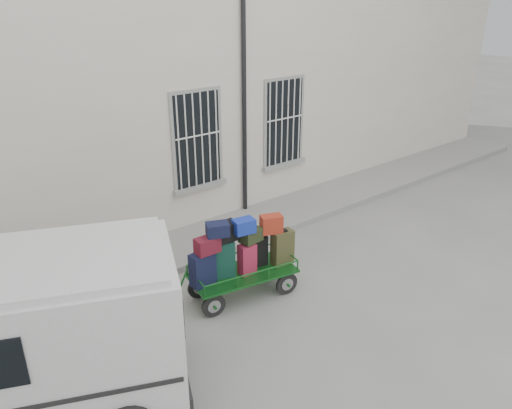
{
  "coord_description": "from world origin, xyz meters",
  "views": [
    {
      "loc": [
        -6.38,
        -6.66,
        5.45
      ],
      "look_at": [
        -0.23,
        1.0,
        1.22
      ],
      "focal_mm": 35.0,
      "sensor_mm": 36.0,
      "label": 1
    }
  ],
  "objects": [
    {
      "name": "luggage_cart",
      "position": [
        -1.48,
        -0.1,
        0.9
      ],
      "size": [
        2.41,
        1.26,
        1.68
      ],
      "rotation": [
        0.0,
        0.0,
        -0.18
      ],
      "color": "black",
      "rests_on": "ground"
    },
    {
      "name": "building",
      "position": [
        0.0,
        5.5,
        3.0
      ],
      "size": [
        24.0,
        5.15,
        6.0
      ],
      "color": "beige",
      "rests_on": "ground"
    },
    {
      "name": "sidewalk",
      "position": [
        0.0,
        2.2,
        0.07
      ],
      "size": [
        24.0,
        1.7,
        0.15
      ],
      "primitive_type": "cube",
      "color": "gray",
      "rests_on": "ground"
    },
    {
      "name": "ground",
      "position": [
        0.0,
        0.0,
        0.0
      ],
      "size": [
        80.0,
        80.0,
        0.0
      ],
      "primitive_type": "plane",
      "color": "slate",
      "rests_on": "ground"
    }
  ]
}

